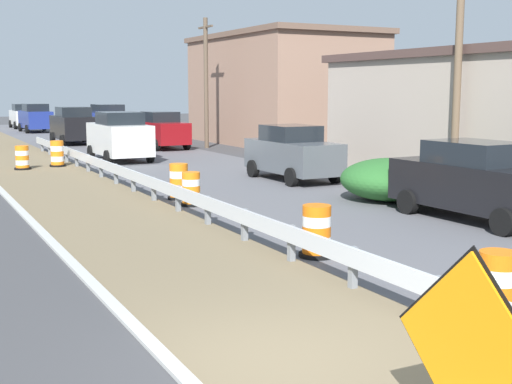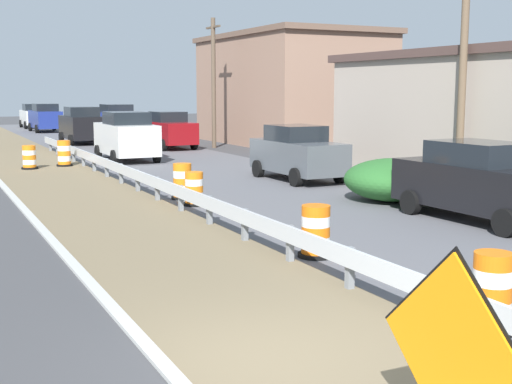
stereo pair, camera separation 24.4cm
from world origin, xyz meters
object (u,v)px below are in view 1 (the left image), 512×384
(car_lead_near_lane, at_px, (23,116))
(car_trailing_near_lane, at_px, (478,181))
(traffic_barrel_farthest, at_px, (22,159))
(car_distant_a, at_px, (292,153))
(warning_sign_diamond, at_px, (468,354))
(utility_pole_near, at_px, (459,42))
(traffic_barrel_close, at_px, (317,234))
(traffic_barrel_mid, at_px, (191,191))
(traffic_barrel_farther, at_px, (57,155))
(car_trailing_far_lane, at_px, (73,125))
(car_mid_far_lane, at_px, (109,121))
(traffic_barrel_nearest, at_px, (497,295))
(utility_pole_mid, at_px, (206,81))
(car_lead_far_lane, at_px, (119,136))
(car_distant_c, at_px, (161,130))
(traffic_barrel_far, at_px, (179,183))
(car_distant_b, at_px, (36,118))

(car_lead_near_lane, relative_size, car_trailing_near_lane, 0.84)
(traffic_barrel_farthest, bearing_deg, car_distant_a, -43.87)
(warning_sign_diamond, xyz_separation_m, car_trailing_near_lane, (8.53, 8.32, -0.07))
(utility_pole_near, bearing_deg, warning_sign_diamond, -133.04)
(traffic_barrel_close, relative_size, traffic_barrel_mid, 1.07)
(traffic_barrel_close, xyz_separation_m, car_lead_near_lane, (1.97, 49.18, 0.56))
(traffic_barrel_farther, bearing_deg, car_trailing_far_lane, 74.48)
(car_lead_near_lane, distance_m, utility_pole_near, 44.61)
(traffic_barrel_farther, height_order, car_mid_far_lane, car_mid_far_lane)
(car_lead_near_lane, height_order, car_distant_a, car_lead_near_lane)
(car_mid_far_lane, bearing_deg, utility_pole_near, 4.78)
(traffic_barrel_close, distance_m, car_lead_near_lane, 49.22)
(car_distant_a, bearing_deg, car_trailing_near_lane, 1.02)
(traffic_barrel_nearest, distance_m, traffic_barrel_mid, 11.24)
(car_mid_far_lane, relative_size, utility_pole_near, 0.53)
(traffic_barrel_farthest, relative_size, car_lead_near_lane, 0.24)
(utility_pole_mid, bearing_deg, traffic_barrel_mid, -114.52)
(car_lead_far_lane, xyz_separation_m, utility_pole_near, (6.74, -14.29, 3.57))
(utility_pole_near, bearing_deg, car_trailing_near_lane, -126.46)
(car_lead_near_lane, height_order, car_trailing_near_lane, car_lead_near_lane)
(traffic_barrel_farther, bearing_deg, car_lead_far_lane, 19.74)
(car_distant_c, bearing_deg, utility_pole_near, 5.93)
(utility_pole_mid, bearing_deg, traffic_barrel_far, -115.85)
(car_distant_c, bearing_deg, car_distant_a, -3.26)
(traffic_barrel_nearest, xyz_separation_m, utility_pole_near, (8.46, 9.80, 4.19))
(car_trailing_far_lane, xyz_separation_m, car_distant_c, (3.60, -5.57, -0.09))
(car_trailing_near_lane, height_order, car_distant_c, car_distant_c)
(car_distant_a, xyz_separation_m, utility_pole_mid, (2.63, 13.98, 2.73))
(traffic_barrel_far, bearing_deg, car_distant_a, 22.91)
(traffic_barrel_farther, height_order, car_trailing_far_lane, car_trailing_far_lane)
(car_distant_c, bearing_deg, traffic_barrel_nearest, -13.10)
(traffic_barrel_far, distance_m, utility_pole_near, 9.67)
(traffic_barrel_close, relative_size, car_trailing_near_lane, 0.21)
(traffic_barrel_mid, height_order, car_distant_a, car_distant_a)
(car_trailing_near_lane, bearing_deg, warning_sign_diamond, -47.38)
(utility_pole_mid, bearing_deg, traffic_barrel_farther, -148.74)
(car_lead_near_lane, height_order, car_mid_far_lane, car_mid_far_lane)
(traffic_barrel_close, bearing_deg, traffic_barrel_nearest, -90.38)
(car_trailing_near_lane, xyz_separation_m, car_distant_b, (-3.59, 41.94, 0.09))
(traffic_barrel_nearest, bearing_deg, traffic_barrel_farther, 93.23)
(warning_sign_diamond, bearing_deg, car_trailing_near_lane, -137.58)
(warning_sign_diamond, bearing_deg, traffic_barrel_mid, -104.29)
(traffic_barrel_farthest, distance_m, car_trailing_near_lane, 18.63)
(traffic_barrel_mid, distance_m, traffic_barrel_far, 1.24)
(car_mid_far_lane, height_order, car_distant_b, car_mid_far_lane)
(car_lead_near_lane, bearing_deg, car_lead_far_lane, 179.02)
(traffic_barrel_close, distance_m, car_trailing_near_lane, 5.74)
(car_distant_a, bearing_deg, car_distant_c, 178.65)
(traffic_barrel_farther, relative_size, car_distant_b, 0.25)
(car_distant_c, bearing_deg, car_trailing_far_lane, -149.38)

